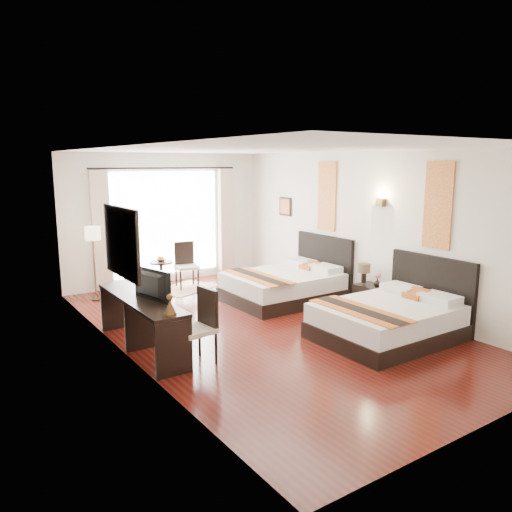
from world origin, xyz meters
TOP-DOWN VIEW (x-y plane):
  - floor at (0.00, 0.00)m, footprint 4.50×7.50m
  - ceiling at (0.00, 0.00)m, footprint 4.50×7.50m
  - wall_headboard at (2.25, 0.00)m, footprint 0.01×7.50m
  - wall_desk at (-2.25, 0.00)m, footprint 0.01×7.50m
  - wall_window at (0.00, 3.75)m, footprint 4.50×0.01m
  - wall_entry at (0.00, -3.75)m, footprint 4.50×0.01m
  - window_glass at (0.00, 3.73)m, footprint 2.40×0.02m
  - sheer_curtain at (0.00, 3.67)m, footprint 2.30×0.02m
  - drape_left at (-1.45, 3.63)m, footprint 0.35×0.14m
  - drape_right at (1.45, 3.63)m, footprint 0.35×0.14m
  - art_panel_near at (2.23, -1.48)m, footprint 0.03×0.50m
  - art_panel_far at (2.23, 1.06)m, footprint 0.03×0.50m
  - wall_sconce at (2.19, -0.36)m, footprint 0.10×0.14m
  - mirror_frame at (-2.22, 0.16)m, footprint 0.04×1.25m
  - mirror_glass at (-2.19, 0.16)m, footprint 0.01×1.12m
  - bed_near at (1.28, -1.48)m, footprint 2.06×1.60m
  - bed_far at (1.26, 1.06)m, footprint 2.09×1.63m
  - nightstand at (2.03, -0.36)m, footprint 0.40×0.50m
  - table_lamp at (2.01, -0.21)m, footprint 0.22×0.22m
  - vase at (2.05, -0.49)m, footprint 0.16×0.16m
  - console_desk at (-1.99, 0.16)m, footprint 0.50×2.20m
  - television at (-1.97, -0.08)m, footprint 0.28×0.76m
  - bronze_figurine at (-1.99, -0.84)m, footprint 0.18×0.18m
  - desk_chair at (-1.58, -0.71)m, footprint 0.50×0.50m
  - floor_lamp at (-1.76, 3.11)m, footprint 0.29×0.29m
  - side_table at (-0.34, 3.30)m, footprint 0.49×0.49m
  - fruit_bowl at (-0.33, 3.30)m, footprint 0.26×0.26m
  - window_chair at (0.11, 3.01)m, footprint 0.52×0.52m
  - jute_rug at (0.04, 2.94)m, footprint 1.46×1.24m

SIDE VIEW (x-z plane):
  - floor at x=0.00m, z-range -0.01..0.00m
  - jute_rug at x=0.04m, z-range 0.00..0.01m
  - nightstand at x=2.03m, z-range 0.00..0.48m
  - side_table at x=-0.34m, z-range 0.00..0.56m
  - window_chair at x=0.11m, z-range -0.19..0.77m
  - desk_chair at x=-1.58m, z-range -0.19..0.79m
  - bed_near at x=1.28m, z-range -0.28..0.88m
  - bed_far at x=1.26m, z-range -0.28..0.89m
  - console_desk at x=-1.99m, z-range 0.00..0.76m
  - vase at x=2.05m, z-range 0.50..0.63m
  - fruit_bowl at x=-0.33m, z-range 0.56..0.61m
  - table_lamp at x=2.01m, z-range 0.56..0.91m
  - bronze_figurine at x=-1.99m, z-range 0.76..0.99m
  - television at x=-1.97m, z-range 0.76..1.19m
  - floor_lamp at x=-1.76m, z-range 0.48..1.90m
  - drape_left at x=-1.45m, z-range 0.10..2.46m
  - drape_right at x=1.45m, z-range 0.10..2.46m
  - sheer_curtain at x=0.00m, z-range 0.25..2.35m
  - window_glass at x=0.00m, z-range 0.20..2.40m
  - wall_headboard at x=2.25m, z-range 0.00..2.80m
  - wall_desk at x=-2.25m, z-range 0.00..2.80m
  - wall_window at x=0.00m, z-range 0.00..2.80m
  - wall_entry at x=0.00m, z-range 0.00..2.80m
  - mirror_frame at x=-2.22m, z-range 1.08..2.02m
  - mirror_glass at x=-2.19m, z-range 1.14..1.96m
  - wall_sconce at x=2.19m, z-range 1.85..1.99m
  - art_panel_near at x=2.23m, z-range 1.27..2.62m
  - art_panel_far at x=2.23m, z-range 1.27..2.62m
  - ceiling at x=0.00m, z-range 2.78..2.80m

